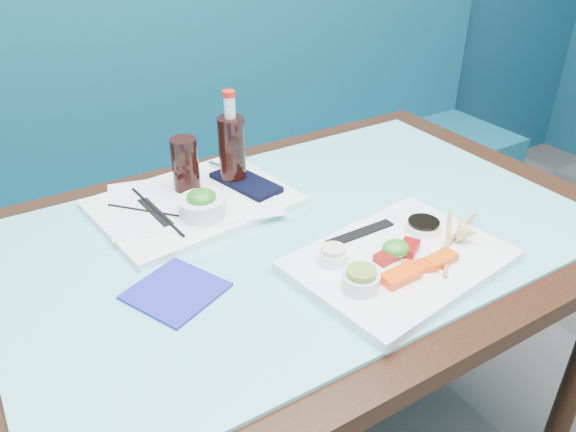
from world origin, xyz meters
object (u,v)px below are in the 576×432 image
seaweed_bowl (202,207)px  booth_bench (171,214)px  cola_bottle_body (232,154)px  cola_glass (185,165)px  dining_table (298,264)px  serving_tray (194,203)px  blue_napkin (176,291)px  sashimi_plate (400,261)px

seaweed_bowl → booth_bench: bearing=77.3°
booth_bench → cola_bottle_body: bearing=-92.8°
cola_glass → cola_bottle_body: (0.11, -0.02, 0.01)m
dining_table → seaweed_bowl: (-0.16, 0.14, 0.13)m
booth_bench → cola_glass: (-0.14, -0.57, 0.46)m
dining_table → cola_bottle_body: (-0.03, 0.24, 0.18)m
serving_tray → cola_glass: size_ratio=3.34×
cola_bottle_body → blue_napkin: cola_bottle_body is taller
dining_table → blue_napkin: (-0.30, -0.06, 0.09)m
seaweed_bowl → cola_glass: size_ratio=0.81×
cola_bottle_body → booth_bench: bearing=87.2°
cola_bottle_body → seaweed_bowl: bearing=-140.5°
blue_napkin → seaweed_bowl: bearing=54.0°
sashimi_plate → dining_table: bearing=106.0°
dining_table → seaweed_bowl: bearing=139.4°
serving_tray → seaweed_bowl: seaweed_bowl is taller
sashimi_plate → serving_tray: sashimi_plate is taller
seaweed_bowl → cola_glass: (0.02, 0.13, 0.04)m
dining_table → sashimi_plate: bearing=-66.0°
seaweed_bowl → cola_glass: cola_glass is taller
booth_bench → blue_napkin: bearing=-108.6°
sashimi_plate → blue_napkin: bearing=151.4°
cola_bottle_body → cola_glass: bearing=168.1°
sashimi_plate → serving_tray: size_ratio=0.95×
serving_tray → cola_bottle_body: bearing=8.3°
sashimi_plate → cola_bottle_body: size_ratio=2.25×
booth_bench → serving_tray: 0.75m
booth_bench → blue_napkin: 1.03m
cola_glass → serving_tray: bearing=-100.3°
dining_table → seaweed_bowl: seaweed_bowl is taller
blue_napkin → cola_glass: bearing=63.4°
booth_bench → dining_table: (0.00, -0.84, 0.29)m
sashimi_plate → serving_tray: 0.49m
serving_tray → sashimi_plate: bearing=-66.8°
dining_table → cola_glass: bearing=117.5°
booth_bench → dining_table: size_ratio=2.14×
cola_glass → sashimi_plate: bearing=-64.0°
cola_glass → blue_napkin: bearing=-116.6°
cola_glass → seaweed_bowl: bearing=-98.7°
serving_tray → blue_napkin: serving_tray is taller
dining_table → cola_glass: (-0.14, 0.27, 0.17)m
booth_bench → sashimi_plate: booth_bench is taller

